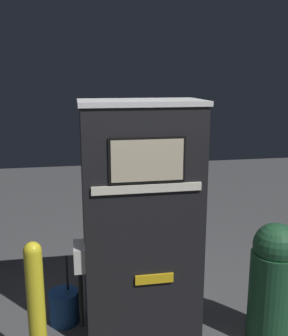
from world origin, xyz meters
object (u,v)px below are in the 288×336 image
(gas_pump, at_px, (141,220))
(safety_bollard, at_px, (36,308))
(trash_bin, at_px, (273,282))
(squeegee_bucket, at_px, (64,307))

(gas_pump, xyz_separation_m, safety_bollard, (-0.84, -0.45, -0.45))
(gas_pump, xyz_separation_m, trash_bin, (1.05, -0.37, -0.48))
(gas_pump, relative_size, squeegee_bucket, 3.01)
(safety_bollard, relative_size, squeegee_bucket, 1.60)
(trash_bin, distance_m, squeegee_bucket, 1.85)
(trash_bin, xyz_separation_m, squeegee_bucket, (-1.72, 0.55, -0.38))
(safety_bollard, distance_m, squeegee_bucket, 0.77)
(trash_bin, relative_size, squeegee_bucket, 1.56)
(safety_bollard, distance_m, trash_bin, 1.89)
(trash_bin, bearing_deg, squeegee_bucket, 162.31)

